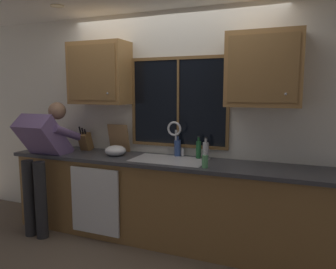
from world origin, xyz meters
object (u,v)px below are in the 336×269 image
at_px(mixing_bowl, 115,151).
at_px(soap_dispenser, 205,161).
at_px(cutting_board, 119,138).
at_px(bottle_tall_clear, 206,150).
at_px(person_standing, 43,153).
at_px(bottle_green_glass, 177,147).
at_px(knife_block, 86,142).
at_px(bottle_amber_small, 198,149).

relative_size(mixing_bowl, soap_dispenser, 1.42).
distance_m(cutting_board, bottle_tall_clear, 1.11).
height_order(mixing_bowl, bottle_tall_clear, bottle_tall_clear).
distance_m(person_standing, soap_dispenser, 1.91).
bearing_deg(soap_dispenser, cutting_board, 161.01).
relative_size(person_standing, bottle_green_glass, 6.32).
distance_m(mixing_bowl, soap_dispenser, 1.13).
height_order(cutting_board, bottle_green_glass, cutting_board).
relative_size(person_standing, knife_block, 4.73).
distance_m(person_standing, mixing_bowl, 0.84).
bearing_deg(bottle_amber_small, knife_block, -177.80).
relative_size(knife_block, bottle_green_glass, 1.34).
relative_size(knife_block, mixing_bowl, 1.32).
bearing_deg(bottle_tall_clear, cutting_board, 177.60).
height_order(knife_block, bottle_amber_small, knife_block).
distance_m(knife_block, mixing_bowl, 0.54).
height_order(bottle_green_glass, bottle_amber_small, bottle_amber_small).
bearing_deg(soap_dispenser, bottle_tall_clear, 104.35).
bearing_deg(bottle_green_glass, soap_dispenser, -43.87).
bearing_deg(person_standing, soap_dispenser, 2.91).
xyz_separation_m(knife_block, mixing_bowl, (0.51, -0.14, -0.05)).
bearing_deg(knife_block, cutting_board, 10.22).
height_order(knife_block, soap_dispenser, knife_block).
bearing_deg(mixing_bowl, bottle_amber_small, 11.89).
distance_m(bottle_green_glass, bottle_amber_small, 0.26).
relative_size(bottle_tall_clear, bottle_amber_small, 0.99).
xyz_separation_m(soap_dispenser, bottle_amber_small, (-0.18, 0.39, 0.04)).
xyz_separation_m(mixing_bowl, soap_dispenser, (1.12, -0.19, 0.01)).
bearing_deg(bottle_green_glass, person_standing, -160.43).
height_order(cutting_board, bottle_amber_small, cutting_board).
relative_size(person_standing, bottle_tall_clear, 6.22).
xyz_separation_m(mixing_bowl, bottle_tall_clear, (1.02, 0.17, 0.05)).
height_order(mixing_bowl, bottle_amber_small, bottle_amber_small).
xyz_separation_m(person_standing, bottle_green_glass, (1.46, 0.52, 0.07)).
height_order(soap_dispenser, bottle_tall_clear, bottle_tall_clear).
height_order(person_standing, cutting_board, person_standing).
xyz_separation_m(cutting_board, bottle_green_glass, (0.76, 0.01, -0.07)).
bearing_deg(bottle_amber_small, person_standing, -164.21).
relative_size(knife_block, cutting_board, 0.94).
distance_m(knife_block, bottle_amber_small, 1.45).
bearing_deg(cutting_board, mixing_bowl, -69.35).
height_order(mixing_bowl, bottle_green_glass, bottle_green_glass).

